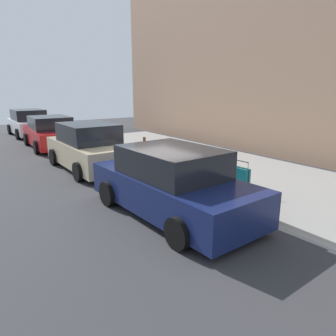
{
  "coord_description": "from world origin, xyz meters",
  "views": [
    {
      "loc": [
        -8.87,
        5.58,
        2.95
      ],
      "look_at": [
        -1.65,
        0.55,
        0.68
      ],
      "focal_mm": 33.3,
      "sensor_mm": 36.0,
      "label": 1
    }
  ],
  "objects": [
    {
      "name": "ground_plane",
      "position": [
        0.0,
        0.0,
        0.0
      ],
      "size": [
        40.0,
        40.0,
        0.0
      ],
      "primitive_type": "plane",
      "color": "#333335"
    },
    {
      "name": "sidewalk_curb",
      "position": [
        0.0,
        -2.5,
        0.07
      ],
      "size": [
        18.0,
        5.0,
        0.14
      ],
      "primitive_type": "cube",
      "color": "gray",
      "rests_on": "ground_plane"
    },
    {
      "name": "building_facade_sidewalk_side",
      "position": [
        0.0,
        -7.29,
        4.49
      ],
      "size": [
        24.0,
        3.0,
        8.98
      ],
      "primitive_type": "cube",
      "color": "#9E7A60",
      "rests_on": "ground_plane"
    },
    {
      "name": "suitcase_teal_0",
      "position": [
        -3.24,
        -0.8,
        0.48
      ],
      "size": [
        0.5,
        0.23,
        0.88
      ],
      "color": "#0F606B",
      "rests_on": "sidewalk_curb"
    },
    {
      "name": "suitcase_red_1",
      "position": [
        -2.75,
        -0.77,
        0.52
      ],
      "size": [
        0.38,
        0.27,
        1.1
      ],
      "color": "red",
      "rests_on": "sidewalk_curb"
    },
    {
      "name": "suitcase_olive_2",
      "position": [
        -2.27,
        -0.82,
        0.46
      ],
      "size": [
        0.5,
        0.21,
        0.7
      ],
      "color": "#59601E",
      "rests_on": "sidewalk_curb"
    },
    {
      "name": "suitcase_navy_3",
      "position": [
        -1.74,
        -0.74,
        0.43
      ],
      "size": [
        0.47,
        0.26,
        0.64
      ],
      "color": "navy",
      "rests_on": "sidewalk_curb"
    },
    {
      "name": "suitcase_maroon_4",
      "position": [
        -1.27,
        -0.68,
        0.48
      ],
      "size": [
        0.39,
        0.27,
        0.97
      ],
      "color": "maroon",
      "rests_on": "sidewalk_curb"
    },
    {
      "name": "suitcase_silver_5",
      "position": [
        -0.81,
        -0.68,
        0.48
      ],
      "size": [
        0.45,
        0.28,
        0.92
      ],
      "color": "#9EA0A8",
      "rests_on": "sidewalk_curb"
    },
    {
      "name": "suitcase_black_6",
      "position": [
        -0.34,
        -0.78,
        0.5
      ],
      "size": [
        0.41,
        0.21,
        1.05
      ],
      "color": "black",
      "rests_on": "sidewalk_curb"
    },
    {
      "name": "suitcase_teal_7",
      "position": [
        0.14,
        -0.78,
        0.51
      ],
      "size": [
        0.46,
        0.21,
        1.0
      ],
      "color": "#0F606B",
      "rests_on": "sidewalk_curb"
    },
    {
      "name": "fire_hydrant",
      "position": [
        1.03,
        -0.75,
        0.53
      ],
      "size": [
        0.39,
        0.21,
        0.74
      ],
      "color": "#99999E",
      "rests_on": "sidewalk_curb"
    },
    {
      "name": "bollard_post",
      "position": [
        1.64,
        -0.6,
        0.61
      ],
      "size": [
        0.11,
        0.11,
        0.93
      ],
      "primitive_type": "cylinder",
      "color": "brown",
      "rests_on": "sidewalk_curb"
    },
    {
      "name": "parked_car_navy_0",
      "position": [
        -3.16,
        1.5,
        0.76
      ],
      "size": [
        4.65,
        2.29,
        1.61
      ],
      "color": "#141E4C",
      "rests_on": "ground_plane"
    },
    {
      "name": "parked_car_beige_1",
      "position": [
        2.12,
        1.5,
        0.79
      ],
      "size": [
        4.43,
        2.13,
        1.69
      ],
      "color": "tan",
      "rests_on": "ground_plane"
    },
    {
      "name": "parked_car_red_2",
      "position": [
        7.37,
        1.5,
        0.74
      ],
      "size": [
        4.38,
        2.25,
        1.57
      ],
      "color": "#AD1619",
      "rests_on": "ground_plane"
    },
    {
      "name": "parked_car_white_3",
      "position": [
        12.42,
        1.5,
        0.76
      ],
      "size": [
        4.29,
        2.16,
        1.63
      ],
      "color": "silver",
      "rests_on": "ground_plane"
    }
  ]
}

